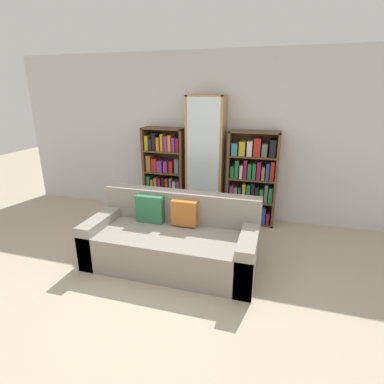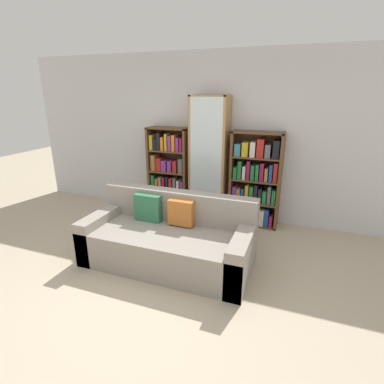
{
  "view_description": "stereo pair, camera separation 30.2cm",
  "coord_description": "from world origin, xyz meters",
  "px_view_note": "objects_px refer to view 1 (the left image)",
  "views": [
    {
      "loc": [
        1.17,
        -2.5,
        2.08
      ],
      "look_at": [
        0.03,
        1.39,
        0.71
      ],
      "focal_mm": 28.0,
      "sensor_mm": 36.0,
      "label": 1
    },
    {
      "loc": [
        1.46,
        -2.41,
        2.08
      ],
      "look_at": [
        0.03,
        1.39,
        0.71
      ],
      "focal_mm": 28.0,
      "sensor_mm": 36.0,
      "label": 2
    }
  ],
  "objects_px": {
    "bookshelf_right": "(252,181)",
    "wine_bottle": "(225,227)",
    "couch": "(173,241)",
    "display_cabinet": "(206,160)",
    "bookshelf_left": "(164,173)"
  },
  "relations": [
    {
      "from": "display_cabinet",
      "to": "wine_bottle",
      "type": "height_order",
      "value": "display_cabinet"
    },
    {
      "from": "bookshelf_right",
      "to": "wine_bottle",
      "type": "relative_size",
      "value": 4.0
    },
    {
      "from": "display_cabinet",
      "to": "bookshelf_left",
      "type": "bearing_deg",
      "value": 178.73
    },
    {
      "from": "display_cabinet",
      "to": "bookshelf_right",
      "type": "xyz_separation_m",
      "value": [
        0.77,
        0.02,
        -0.3
      ]
    },
    {
      "from": "bookshelf_left",
      "to": "display_cabinet",
      "type": "distance_m",
      "value": 0.8
    },
    {
      "from": "bookshelf_right",
      "to": "wine_bottle",
      "type": "height_order",
      "value": "bookshelf_right"
    },
    {
      "from": "couch",
      "to": "display_cabinet",
      "type": "distance_m",
      "value": 1.69
    },
    {
      "from": "couch",
      "to": "bookshelf_right",
      "type": "height_order",
      "value": "bookshelf_right"
    },
    {
      "from": "couch",
      "to": "bookshelf_left",
      "type": "relative_size",
      "value": 1.38
    },
    {
      "from": "bookshelf_left",
      "to": "bookshelf_right",
      "type": "relative_size",
      "value": 1.0
    },
    {
      "from": "couch",
      "to": "display_cabinet",
      "type": "relative_size",
      "value": 1.02
    },
    {
      "from": "display_cabinet",
      "to": "bookshelf_right",
      "type": "height_order",
      "value": "display_cabinet"
    },
    {
      "from": "bookshelf_right",
      "to": "wine_bottle",
      "type": "distance_m",
      "value": 0.92
    },
    {
      "from": "couch",
      "to": "bookshelf_right",
      "type": "bearing_deg",
      "value": 62.62
    },
    {
      "from": "display_cabinet",
      "to": "bookshelf_right",
      "type": "bearing_deg",
      "value": 1.16
    }
  ]
}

